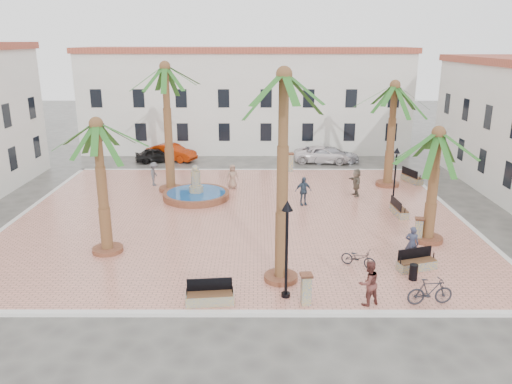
# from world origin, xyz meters

# --- Properties ---
(ground) EXTENTS (120.00, 120.00, 0.00)m
(ground) POSITION_xyz_m (0.00, 0.00, 0.00)
(ground) COLOR #56544F
(ground) RESTS_ON ground
(plaza) EXTENTS (26.00, 22.00, 0.15)m
(plaza) POSITION_xyz_m (0.00, 0.00, 0.07)
(plaza) COLOR tan
(plaza) RESTS_ON ground
(kerb_n) EXTENTS (26.30, 0.30, 0.16)m
(kerb_n) POSITION_xyz_m (0.00, 11.00, 0.08)
(kerb_n) COLOR silver
(kerb_n) RESTS_ON ground
(kerb_s) EXTENTS (26.30, 0.30, 0.16)m
(kerb_s) POSITION_xyz_m (0.00, -11.00, 0.08)
(kerb_s) COLOR silver
(kerb_s) RESTS_ON ground
(kerb_e) EXTENTS (0.30, 22.30, 0.16)m
(kerb_e) POSITION_xyz_m (13.00, 0.00, 0.08)
(kerb_e) COLOR silver
(kerb_e) RESTS_ON ground
(kerb_w) EXTENTS (0.30, 22.30, 0.16)m
(kerb_w) POSITION_xyz_m (-13.00, 0.00, 0.08)
(kerb_w) COLOR silver
(kerb_w) RESTS_ON ground
(building_north) EXTENTS (30.40, 7.40, 9.50)m
(building_north) POSITION_xyz_m (-0.00, 19.99, 4.77)
(building_north) COLOR silver
(building_north) RESTS_ON ground
(fountain) EXTENTS (4.36, 4.36, 2.25)m
(fountain) POSITION_xyz_m (-2.93, 3.34, 0.46)
(fountain) COLOR brown
(fountain) RESTS_ON plaza
(palm_nw) EXTENTS (5.36, 5.36, 8.71)m
(palm_nw) POSITION_xyz_m (-4.89, 5.15, 7.58)
(palm_nw) COLOR brown
(palm_nw) RESTS_ON plaza
(palm_sw) EXTENTS (4.82, 4.82, 6.64)m
(palm_sw) POSITION_xyz_m (-6.29, -5.31, 5.69)
(palm_sw) COLOR brown
(palm_sw) RESTS_ON plaza
(palm_s) EXTENTS (4.77, 4.77, 9.04)m
(palm_s) POSITION_xyz_m (2.09, -8.31, 7.99)
(palm_s) COLOR brown
(palm_s) RESTS_ON plaza
(palm_e) EXTENTS (5.05, 5.05, 6.01)m
(palm_e) POSITION_xyz_m (9.89, -3.90, 5.03)
(palm_e) COLOR brown
(palm_e) RESTS_ON plaza
(palm_ne) EXTENTS (5.36, 5.36, 7.42)m
(palm_ne) POSITION_xyz_m (10.40, 6.39, 6.34)
(palm_ne) COLOR brown
(palm_ne) RESTS_ON plaza
(bench_s) EXTENTS (1.94, 0.77, 1.00)m
(bench_s) POSITION_xyz_m (-0.80, -10.38, 0.43)
(bench_s) COLOR gray
(bench_s) RESTS_ON plaza
(bench_se) EXTENTS (1.92, 1.10, 0.97)m
(bench_se) POSITION_xyz_m (8.28, -7.29, 0.42)
(bench_se) COLOR gray
(bench_se) RESTS_ON plaza
(bench_e) EXTENTS (0.70, 1.90, 0.98)m
(bench_e) POSITION_xyz_m (9.50, 0.11, 0.43)
(bench_e) COLOR gray
(bench_e) RESTS_ON plaza
(bench_ne) EXTENTS (1.20, 2.05, 1.04)m
(bench_ne) POSITION_xyz_m (12.38, 7.24, 0.44)
(bench_ne) COLOR gray
(bench_ne) RESTS_ON plaza
(lamppost_s) EXTENTS (0.45, 0.45, 4.10)m
(lamppost_s) POSITION_xyz_m (2.22, -9.79, 2.93)
(lamppost_s) COLOR black
(lamppost_s) RESTS_ON plaza
(lamppost_e) EXTENTS (0.39, 0.39, 3.62)m
(lamppost_e) POSITION_xyz_m (9.73, 2.32, 2.60)
(lamppost_e) COLOR black
(lamppost_e) RESTS_ON plaza
(bollard_se) EXTENTS (0.51, 0.51, 1.30)m
(bollard_se) POSITION_xyz_m (2.97, -10.40, 0.82)
(bollard_se) COLOR gray
(bollard_se) RESTS_ON plaza
(bollard_n) EXTENTS (0.57, 0.57, 1.48)m
(bollard_n) POSITION_xyz_m (3.68, 10.40, 0.92)
(bollard_n) COLOR gray
(bollard_n) RESTS_ON plaza
(bollard_e) EXTENTS (0.55, 0.55, 1.27)m
(bollard_e) POSITION_xyz_m (9.38, -3.96, 0.81)
(bollard_e) COLOR gray
(bollard_e) RESTS_ON plaza
(litter_bin) EXTENTS (0.36, 0.36, 0.71)m
(litter_bin) POSITION_xyz_m (7.83, -8.30, 0.50)
(litter_bin) COLOR black
(litter_bin) RESTS_ON plaza
(cyclist_a) EXTENTS (0.72, 0.60, 1.70)m
(cyclist_a) POSITION_xyz_m (8.31, -6.32, 1.00)
(cyclist_a) COLOR #2F334A
(cyclist_a) RESTS_ON plaza
(bicycle_a) EXTENTS (1.71, 1.31, 0.86)m
(bicycle_a) POSITION_xyz_m (5.70, -6.98, 0.58)
(bicycle_a) COLOR black
(bicycle_a) RESTS_ON plaza
(cyclist_b) EXTENTS (1.10, 1.00, 1.83)m
(cyclist_b) POSITION_xyz_m (5.40, -10.40, 1.07)
(cyclist_b) COLOR brown
(cyclist_b) RESTS_ON plaza
(bicycle_b) EXTENTS (1.89, 0.71, 1.11)m
(bicycle_b) POSITION_xyz_m (7.83, -10.40, 0.70)
(bicycle_b) COLOR black
(bicycle_b) RESTS_ON plaza
(pedestrian_fountain_a) EXTENTS (0.95, 0.75, 1.70)m
(pedestrian_fountain_a) POSITION_xyz_m (-0.65, 5.68, 1.00)
(pedestrian_fountain_a) COLOR #97735E
(pedestrian_fountain_a) RESTS_ON plaza
(pedestrian_fountain_b) EXTENTS (1.15, 0.70, 1.82)m
(pedestrian_fountain_b) POSITION_xyz_m (3.96, 1.98, 1.06)
(pedestrian_fountain_b) COLOR #2F4154
(pedestrian_fountain_b) RESTS_ON plaza
(pedestrian_north) EXTENTS (0.66, 1.11, 1.69)m
(pedestrian_north) POSITION_xyz_m (-6.27, 6.38, 1.00)
(pedestrian_north) COLOR #55565C
(pedestrian_north) RESTS_ON plaza
(pedestrian_east) EXTENTS (0.78, 1.77, 1.84)m
(pedestrian_east) POSITION_xyz_m (7.66, 3.96, 1.07)
(pedestrian_east) COLOR #716655
(pedestrian_east) RESTS_ON plaza
(car_black) EXTENTS (3.91, 2.47, 1.24)m
(car_black) POSITION_xyz_m (-7.60, 14.15, 0.62)
(car_black) COLOR black
(car_black) RESTS_ON ground
(car_red) EXTENTS (4.65, 3.16, 1.45)m
(car_red) POSITION_xyz_m (-6.39, 14.78, 0.72)
(car_red) COLOR #9F2505
(car_red) RESTS_ON ground
(car_silver) EXTENTS (4.62, 2.02, 1.32)m
(car_silver) POSITION_xyz_m (7.59, 14.06, 0.66)
(car_silver) COLOR #AFAFB8
(car_silver) RESTS_ON ground
(car_white) EXTENTS (5.09, 2.73, 1.36)m
(car_white) POSITION_xyz_m (6.72, 14.09, 0.68)
(car_white) COLOR white
(car_white) RESTS_ON ground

